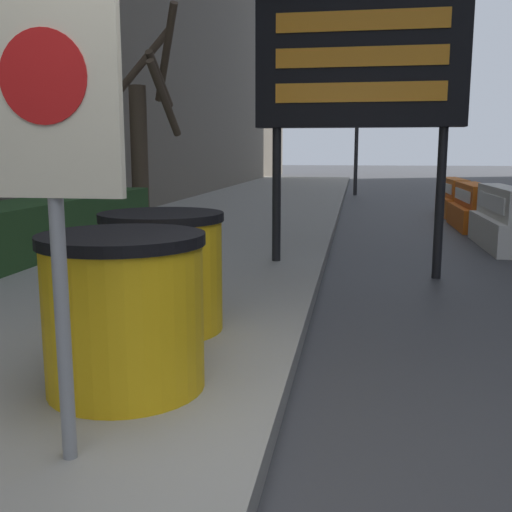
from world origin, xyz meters
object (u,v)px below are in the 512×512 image
Objects in this scene: warning_sign at (49,121)px; jersey_barrier_white at (502,221)px; jersey_barrier_orange_near at (454,199)px; barrel_drum_middle at (163,271)px; traffic_light_near_curb at (357,114)px; message_board at (361,57)px; traffic_cone_near at (486,213)px; barrel_drum_foreground at (124,311)px; jersey_barrier_orange_far at (473,209)px.

warning_sign reaches higher than jersey_barrier_white.
barrel_drum_middle is at bearing -109.53° from jersey_barrier_orange_near.
jersey_barrier_orange_near is at bearing 70.47° from barrel_drum_middle.
barrel_drum_middle reaches higher than jersey_barrier_white.
message_board is at bearing -89.79° from traffic_light_near_curb.
traffic_cone_near is (2.34, 4.64, -2.10)m from message_board.
barrel_drum_middle is 15.87m from traffic_light_near_curb.
message_board reaches higher than jersey_barrier_white.
warning_sign is 7.86m from jersey_barrier_white.
warning_sign is 17.60m from traffic_light_near_curb.
jersey_barrier_white reaches higher than jersey_barrier_orange_near.
barrel_drum_foreground is 0.27× the size of message_board.
jersey_barrier_orange_far is (3.46, 7.49, -0.21)m from barrel_drum_middle.
jersey_barrier_white is at bearing 62.14° from barrel_drum_foreground.
traffic_cone_near is at bearing -73.81° from traffic_light_near_curb.
jersey_barrier_orange_near is 3.07× the size of traffic_cone_near.
traffic_cone_near is at bearing 69.42° from warning_sign.
barrel_drum_middle is 3.63m from message_board.
jersey_barrier_white reaches higher than jersey_barrier_orange_far.
jersey_barrier_white is at bearing 48.47° from message_board.
jersey_barrier_orange_near is (3.32, 10.82, -0.21)m from barrel_drum_foreground.
warning_sign is at bearing -86.37° from barrel_drum_foreground.
traffic_light_near_curb is (1.11, 17.54, 1.05)m from warning_sign.
barrel_drum_middle is 0.44× the size of warning_sign.
warning_sign is 0.56× the size of traffic_light_near_curb.
barrel_drum_foreground is at bearing 93.63° from warning_sign.
traffic_light_near_curb is (-2.39, 8.23, 2.27)m from traffic_cone_near.
message_board reaches higher than barrel_drum_foreground.
barrel_drum_middle is at bearing -115.38° from message_board.
traffic_light_near_curb is (1.29, 15.69, 2.00)m from barrel_drum_middle.
message_board is 1.68× the size of jersey_barrier_orange_far.
barrel_drum_foreground and barrel_drum_middle have the same top height.
traffic_light_near_curb is (-0.05, 12.87, 0.17)m from message_board.
barrel_drum_middle is 0.25× the size of traffic_light_near_curb.
warning_sign reaches higher than traffic_cone_near.
warning_sign is at bearing -109.32° from jersey_barrier_orange_far.
message_board is at bearing -114.45° from jersey_barrier_orange_far.
warning_sign is at bearing -84.18° from barrel_drum_middle.
message_board is at bearing 64.62° from barrel_drum_middle.
barrel_drum_middle is 8.25m from jersey_barrier_orange_far.
jersey_barrier_orange_far reaches higher than jersey_barrier_orange_near.
message_board is 1.52× the size of jersey_barrier_white.
barrel_drum_foreground is 16.92m from traffic_light_near_curb.
barrel_drum_foreground reaches higher than jersey_barrier_orange_far.
jersey_barrier_orange_far is 3.14× the size of traffic_cone_near.
warning_sign is 3.23× the size of traffic_cone_near.
traffic_light_near_curb is (-2.17, 8.20, 2.21)m from jersey_barrier_orange_far.
jersey_barrier_white is 10.91m from traffic_light_near_curb.
warning_sign is (0.19, -1.84, 0.95)m from barrel_drum_middle.
warning_sign reaches higher than barrel_drum_middle.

